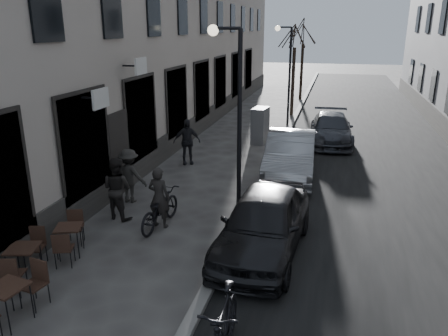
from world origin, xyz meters
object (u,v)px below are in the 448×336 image
at_px(streetlamp_near, 233,103).
at_px(bistro_set_a, 9,301).
at_px(pedestrian_near, 117,188).
at_px(pedestrian_mid, 129,176).
at_px(streetlamp_far, 287,65).
at_px(tree_far, 304,32).
at_px(utility_cabinet, 260,126).
at_px(pedestrian_far, 187,142).
at_px(car_far, 331,129).
at_px(bicycle, 160,209).
at_px(bistro_set_b, 24,260).
at_px(moped, 224,331).
at_px(car_mid, 290,155).
at_px(bistro_set_c, 69,237).
at_px(car_near, 264,223).
at_px(tree_near, 295,33).

height_order(streetlamp_near, bistro_set_a, streetlamp_near).
distance_m(pedestrian_near, pedestrian_mid, 1.18).
relative_size(streetlamp_far, tree_far, 0.89).
relative_size(streetlamp_near, utility_cabinet, 3.16).
bearing_deg(pedestrian_mid, pedestrian_far, -92.12).
height_order(pedestrian_near, car_far, pedestrian_near).
xyz_separation_m(streetlamp_far, utility_cabinet, (-0.63, -3.96, -2.36)).
xyz_separation_m(pedestrian_mid, pedestrian_far, (0.41, 4.04, 0.05)).
bearing_deg(streetlamp_near, bicycle, -145.18).
height_order(streetlamp_far, bistro_set_a, streetlamp_far).
relative_size(streetlamp_near, bistro_set_b, 3.35).
xyz_separation_m(bistro_set_a, moped, (3.91, -0.03, 0.16)).
relative_size(car_mid, car_far, 1.04).
distance_m(bistro_set_a, bicycle, 4.48).
height_order(bistro_set_c, pedestrian_near, pedestrian_near).
bearing_deg(car_mid, car_near, -92.83).
height_order(tree_far, bistro_set_c, tree_far).
bearing_deg(streetlamp_near, tree_far, 89.80).
relative_size(car_mid, moped, 2.26).
bearing_deg(pedestrian_far, utility_cabinet, 32.35).
distance_m(streetlamp_near, streetlamp_far, 12.00).
bearing_deg(car_near, car_far, 86.79).
height_order(pedestrian_mid, car_far, pedestrian_mid).
distance_m(bistro_set_a, bistro_set_b, 1.47).
relative_size(pedestrian_far, car_near, 0.40).
height_order(streetlamp_far, car_mid, streetlamp_far).
relative_size(bistro_set_c, utility_cabinet, 0.89).
bearing_deg(car_far, bistro_set_a, -112.82).
bearing_deg(car_near, bicycle, 170.36).
distance_m(bistro_set_b, moped, 4.80).
height_order(bicycle, pedestrian_mid, pedestrian_mid).
height_order(tree_near, utility_cabinet, tree_near).
distance_m(car_far, moped, 14.47).
xyz_separation_m(streetlamp_far, bistro_set_b, (-3.44, -16.23, -2.71)).
height_order(tree_near, car_mid, tree_near).
xyz_separation_m(bicycle, pedestrian_near, (-1.31, 0.22, 0.36)).
height_order(car_far, moped, car_far).
xyz_separation_m(streetlamp_near, pedestrian_near, (-2.99, -0.95, -2.30)).
xyz_separation_m(bistro_set_c, car_near, (4.31, 1.22, 0.32)).
bearing_deg(pedestrian_near, pedestrian_mid, -65.41).
xyz_separation_m(streetlamp_near, bistro_set_c, (-3.13, -3.07, -2.74)).
height_order(tree_near, pedestrian_near, tree_near).
xyz_separation_m(streetlamp_near, car_far, (2.47, 8.85, -2.51)).
bearing_deg(car_mid, car_far, 72.76).
bearing_deg(bicycle, tree_near, -90.15).
xyz_separation_m(car_mid, moped, (-0.00, -9.35, -0.15)).
height_order(bistro_set_a, car_far, car_far).
xyz_separation_m(streetlamp_far, tree_far, (0.07, 9.00, 1.50)).
bearing_deg(moped, streetlamp_near, 99.53).
height_order(streetlamp_near, pedestrian_far, streetlamp_near).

